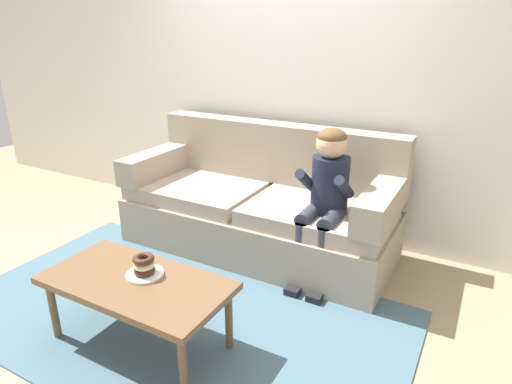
# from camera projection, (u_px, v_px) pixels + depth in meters

# --- Properties ---
(ground) EXTENTS (10.00, 10.00, 0.00)m
(ground) POSITION_uv_depth(u_px,v_px,m) (199.00, 296.00, 2.99)
(ground) COLOR #9E896B
(wall_back) EXTENTS (8.00, 0.10, 2.80)m
(wall_back) POSITION_uv_depth(u_px,v_px,m) (290.00, 69.00, 3.64)
(wall_back) COLOR silver
(wall_back) RESTS_ON ground
(area_rug) EXTENTS (2.86, 1.63, 0.01)m
(area_rug) POSITION_uv_depth(u_px,v_px,m) (176.00, 315.00, 2.79)
(area_rug) COLOR #476675
(area_rug) RESTS_ON ground
(couch) EXTENTS (2.16, 0.90, 0.99)m
(couch) POSITION_uv_depth(u_px,v_px,m) (260.00, 207.00, 3.56)
(couch) COLOR tan
(couch) RESTS_ON ground
(coffee_table) EXTENTS (1.06, 0.53, 0.42)m
(coffee_table) POSITION_uv_depth(u_px,v_px,m) (137.00, 287.00, 2.41)
(coffee_table) COLOR brown
(coffee_table) RESTS_ON ground
(person_child) EXTENTS (0.34, 0.58, 1.10)m
(person_child) POSITION_uv_depth(u_px,v_px,m) (326.00, 192.00, 2.99)
(person_child) COLOR #1E2338
(person_child) RESTS_ON ground
(plate) EXTENTS (0.21, 0.21, 0.01)m
(plate) POSITION_uv_depth(u_px,v_px,m) (145.00, 274.00, 2.44)
(plate) COLOR white
(plate) RESTS_ON coffee_table
(donut) EXTENTS (0.13, 0.13, 0.04)m
(donut) POSITION_uv_depth(u_px,v_px,m) (145.00, 270.00, 2.43)
(donut) COLOR #422619
(donut) RESTS_ON plate
(donut_second) EXTENTS (0.15, 0.15, 0.04)m
(donut_second) POSITION_uv_depth(u_px,v_px,m) (144.00, 265.00, 2.42)
(donut_second) COLOR beige
(donut_second) RESTS_ON donut
(donut_third) EXTENTS (0.14, 0.14, 0.04)m
(donut_third) POSITION_uv_depth(u_px,v_px,m) (143.00, 259.00, 2.41)
(donut_third) COLOR #422619
(donut_third) RESTS_ON donut_second
(toy_controller) EXTENTS (0.23, 0.09, 0.05)m
(toy_controller) POSITION_uv_depth(u_px,v_px,m) (162.00, 267.00, 3.30)
(toy_controller) COLOR gold
(toy_controller) RESTS_ON ground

